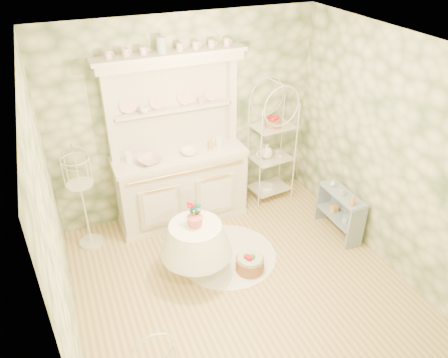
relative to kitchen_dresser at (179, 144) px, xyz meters
name	(u,v)px	position (x,y,z in m)	size (l,w,h in m)	color
floor	(241,284)	(0.20, -1.52, -1.15)	(3.60, 3.60, 0.00)	tan
ceiling	(247,50)	(0.20, -1.52, 1.56)	(3.60, 3.60, 0.00)	white
wall_left	(54,229)	(-1.60, -1.52, 0.21)	(3.60, 3.60, 0.00)	beige
wall_right	(387,153)	(2.00, -1.52, 0.21)	(3.60, 3.60, 0.00)	beige
wall_back	(186,119)	(0.20, 0.28, 0.21)	(3.60, 3.60, 0.00)	beige
wall_front	(355,317)	(0.20, -3.32, 0.21)	(3.60, 3.60, 0.00)	beige
kitchen_dresser	(179,144)	(0.00, 0.00, 0.00)	(1.87, 0.61, 2.29)	silver
bakers_rack	(272,143)	(1.37, 0.01, -0.25)	(0.55, 0.40, 1.78)	white
side_shelf	(339,215)	(1.80, -1.13, -0.87)	(0.24, 0.65, 0.55)	#7D90A0
round_table	(196,249)	(-0.20, -1.15, -0.77)	(0.69, 0.69, 0.75)	white
birdcage_stand	(82,194)	(-1.29, -0.10, -0.38)	(0.36, 0.36, 1.53)	white
floor_basket	(250,263)	(0.40, -1.35, -1.04)	(0.33, 0.33, 0.21)	#9B6544
lace_rug	(227,255)	(0.25, -1.00, -1.14)	(1.23, 1.23, 0.01)	white
bowl_floral	(150,162)	(-0.42, -0.09, -0.13)	(0.29, 0.29, 0.07)	white
bowl_white	(189,154)	(0.11, -0.06, -0.13)	(0.22, 0.22, 0.07)	white
cup_left	(144,111)	(-0.38, 0.14, 0.47)	(0.11, 0.11, 0.09)	white
cup_right	(201,102)	(0.37, 0.16, 0.47)	(0.10, 0.10, 0.09)	white
potted_geranium	(195,213)	(-0.18, -1.11, -0.30)	(0.15, 0.10, 0.28)	#3F7238
bottle_amber	(353,200)	(1.76, -1.38, -0.46)	(0.06, 0.06, 0.15)	#C38541
bottle_blue	(342,193)	(1.77, -1.16, -0.49)	(0.05, 0.05, 0.11)	#95AEBE
bottle_glass	(333,184)	(1.79, -0.92, -0.50)	(0.07, 0.07, 0.09)	silver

